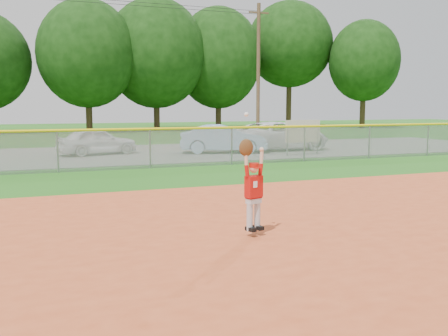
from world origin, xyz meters
The scene contains 11 objects.
ground centered at (0.00, 0.00, 0.00)m, with size 120.00×120.00×0.00m, color #205E15.
clay_infield centered at (0.00, -3.00, 0.02)m, with size 24.00×16.00×0.04m, color #C14922.
parking_strip centered at (0.00, 16.00, 0.01)m, with size 44.00×10.00×0.03m, color slate.
car_white_a centered at (-1.28, 15.90, 0.67)m, with size 1.51×3.76×1.28m, color white.
car_blue centered at (4.68, 14.53, 0.73)m, with size 1.48×4.26×1.40m, color #97B8E1.
car_white_b centered at (7.98, 14.93, 0.78)m, with size 2.49×5.40×1.50m, color white.
sponsor_sign centered at (7.80, 12.13, 1.12)m, with size 1.91×0.19×1.70m.
outfield_fence centered at (0.00, 10.00, 0.88)m, with size 40.06×0.10×1.55m.
power_lines centered at (1.00, 22.00, 4.68)m, with size 19.40×0.24×9.00m.
tree_line centered at (0.96, 37.90, 7.53)m, with size 62.37×13.00×14.43m.
ballplayer centered at (-0.47, -0.55, 0.97)m, with size 0.55×0.30×2.13m.
Camera 1 is at (-4.08, -8.59, 2.39)m, focal length 40.00 mm.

